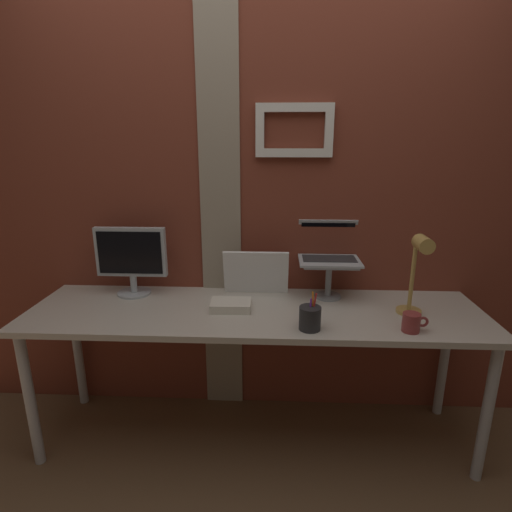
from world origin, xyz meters
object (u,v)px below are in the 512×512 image
Objects in this scene: pen_cup at (310,318)px; coffee_mug at (412,322)px; whiteboard_panel at (256,273)px; desk_lamp at (418,267)px; monitor at (131,256)px; laptop at (328,249)px.

pen_cup is 0.45m from coffee_mug.
desk_lamp is (0.76, -0.27, 0.13)m from whiteboard_panel.
monitor is 1.02m from pen_cup.
laptop is at bearing 5.54° from whiteboard_panel.
whiteboard_panel is at bearing 160.62° from desk_lamp.
whiteboard_panel is 0.86× the size of desk_lamp.
desk_lamp is 0.56m from pen_cup.
pen_cup is at bearing -105.56° from laptop.
desk_lamp is at bearing 70.98° from coffee_mug.
laptop is 0.60m from coffee_mug.
whiteboard_panel is at bearing 2.73° from monitor.
monitor reaches higher than coffee_mug.
laptop reaches higher than whiteboard_panel.
monitor is 1.08× the size of whiteboard_panel.
monitor is at bearing 164.28° from coffee_mug.
laptop is at bearing 3.76° from monitor.
desk_lamp is (1.43, -0.24, 0.04)m from monitor.
whiteboard_panel is (-0.39, -0.04, -0.13)m from laptop.
coffee_mug is at bearing -0.03° from pen_cup.
pen_cup is at bearing -163.13° from desk_lamp.
whiteboard_panel is 2.02× the size of pen_cup.
monitor is at bearing 170.63° from desk_lamp.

